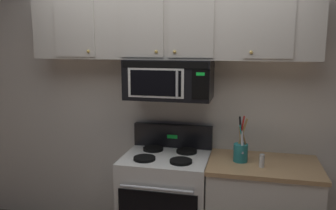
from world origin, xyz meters
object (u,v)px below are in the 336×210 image
at_px(stove_range, 166,201).
at_px(salt_shaker, 262,161).
at_px(over_range_microwave, 169,79).
at_px(utensil_crock_teal, 241,150).

distance_m(stove_range, salt_shaker, 0.96).
height_order(over_range_microwave, salt_shaker, over_range_microwave).
height_order(utensil_crock_teal, salt_shaker, utensil_crock_teal).
height_order(stove_range, over_range_microwave, over_range_microwave).
bearing_deg(utensil_crock_teal, over_range_microwave, 169.83).
relative_size(stove_range, utensil_crock_teal, 2.80).
bearing_deg(utensil_crock_teal, stove_range, -179.98).
xyz_separation_m(stove_range, over_range_microwave, (-0.00, 0.12, 1.11)).
xyz_separation_m(over_range_microwave, salt_shaker, (0.82, -0.22, -0.62)).
relative_size(stove_range, over_range_microwave, 1.47).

